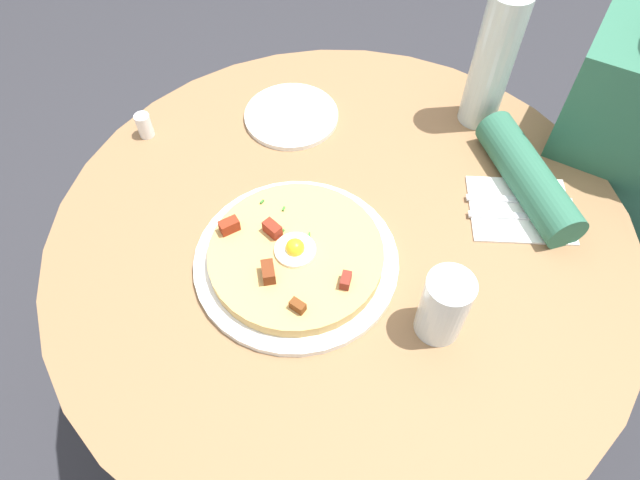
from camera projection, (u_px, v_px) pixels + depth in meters
ground_plane at (334, 388)px, 1.51m from camera, size 6.00×6.00×0.00m
dining_table at (340, 284)px, 1.07m from camera, size 0.98×0.98×0.72m
person_seated at (610, 224)px, 1.20m from camera, size 0.50×0.46×1.14m
pizza_plate at (296, 261)px, 0.89m from camera, size 0.32×0.32×0.01m
breakfast_pizza at (295, 254)px, 0.88m from camera, size 0.27×0.27×0.05m
bread_plate at (291, 116)px, 1.08m from camera, size 0.18×0.18×0.01m
napkin at (520, 210)px, 0.96m from camera, size 0.21×0.20×0.00m
fork at (522, 216)px, 0.94m from camera, size 0.17×0.09×0.00m
knife at (519, 200)px, 0.96m from camera, size 0.17×0.09×0.00m
water_glass at (444, 306)px, 0.78m from camera, size 0.07×0.07×0.12m
water_bottle at (493, 62)px, 0.98m from camera, size 0.07×0.07×0.26m
salt_shaker at (144, 125)px, 1.04m from camera, size 0.03×0.03×0.05m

